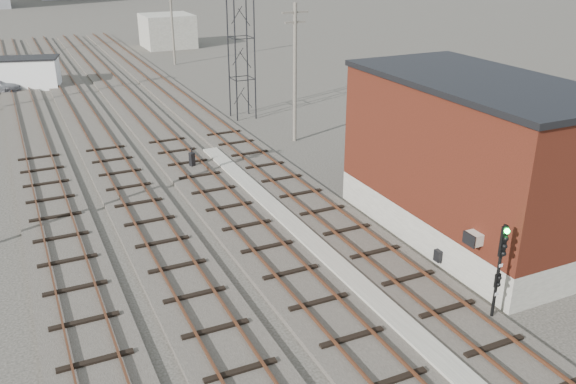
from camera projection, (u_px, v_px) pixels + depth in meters
ground at (111, 66)px, 65.43m from camera, size 320.00×320.00×0.00m
track_right at (190, 108)px, 48.82m from camera, size 3.20×90.00×0.39m
track_mid_right at (140, 114)px, 47.24m from camera, size 3.20×90.00×0.39m
track_mid_left at (87, 120)px, 45.67m from camera, size 3.20×90.00×0.39m
track_left at (30, 126)px, 44.10m from camera, size 3.20×90.00×0.39m
platform_curb at (310, 242)px, 27.13m from camera, size 0.90×28.00×0.26m
brick_building at (473, 159)px, 26.86m from camera, size 6.54×12.20×7.22m
lattice_tower at (240, 16)px, 43.82m from camera, size 1.60×1.60×15.00m
utility_pole_right_a at (295, 70)px, 39.40m from camera, size 1.80×0.24×9.00m
utility_pole_right_b at (172, 19)px, 64.47m from camera, size 1.80×0.24×9.00m
shed_right at (168, 31)px, 76.55m from camera, size 6.00×6.00×4.00m
signal_mast at (500, 267)px, 20.91m from camera, size 0.40×0.40×3.79m
switch_stand at (192, 160)px, 35.95m from camera, size 0.35×0.35×1.20m
site_trailer at (21, 73)px, 55.10m from camera, size 7.19×4.45×2.81m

